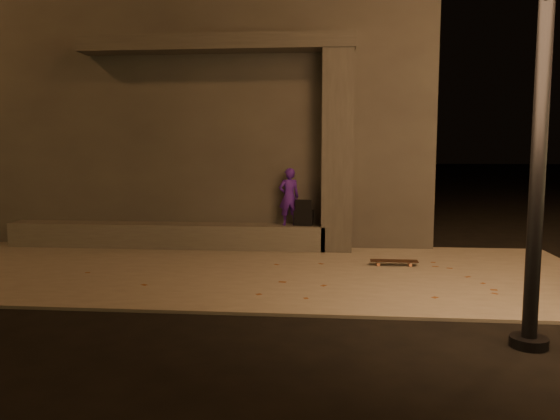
# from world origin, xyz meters

# --- Properties ---
(ground) EXTENTS (120.00, 120.00, 0.00)m
(ground) POSITION_xyz_m (0.00, 0.00, 0.00)
(ground) COLOR black
(ground) RESTS_ON ground
(sidewalk) EXTENTS (11.00, 4.40, 0.04)m
(sidewalk) POSITION_xyz_m (0.00, 2.00, 0.02)
(sidewalk) COLOR slate
(sidewalk) RESTS_ON ground
(building) EXTENTS (9.00, 5.10, 5.22)m
(building) POSITION_xyz_m (-1.00, 6.49, 2.61)
(building) COLOR #3C3937
(building) RESTS_ON ground
(ledge) EXTENTS (6.00, 0.55, 0.45)m
(ledge) POSITION_xyz_m (-1.50, 3.75, 0.27)
(ledge) COLOR #514F4A
(ledge) RESTS_ON sidewalk
(column) EXTENTS (0.55, 0.55, 3.60)m
(column) POSITION_xyz_m (1.70, 3.75, 1.84)
(column) COLOR #3C3937
(column) RESTS_ON sidewalk
(canopy) EXTENTS (5.00, 0.70, 0.28)m
(canopy) POSITION_xyz_m (-0.50, 3.80, 3.78)
(canopy) COLOR #3C3937
(canopy) RESTS_ON column
(skateboarder) EXTENTS (0.44, 0.35, 1.05)m
(skateboarder) POSITION_xyz_m (0.83, 3.75, 1.02)
(skateboarder) COLOR #421799
(skateboarder) RESTS_ON ledge
(backpack) EXTENTS (0.36, 0.25, 0.49)m
(backpack) POSITION_xyz_m (1.10, 3.75, 0.66)
(backpack) COLOR black
(backpack) RESTS_ON ledge
(skateboard) EXTENTS (0.75, 0.20, 0.08)m
(skateboard) POSITION_xyz_m (2.61, 2.50, 0.11)
(skateboard) COLOR black
(skateboard) RESTS_ON sidewalk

